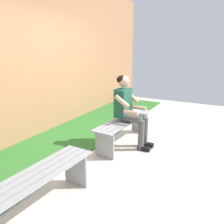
{
  "coord_description": "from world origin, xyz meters",
  "views": [
    {
      "loc": [
        3.72,
        1.74,
        1.77
      ],
      "look_at": [
        0.76,
        0.15,
        0.82
      ],
      "focal_mm": 37.68,
      "sensor_mm": 36.0,
      "label": 1
    }
  ],
  "objects_px": {
    "bench_near": "(124,125)",
    "person_seated": "(129,108)",
    "bench_far": "(36,185)",
    "book_open": "(135,111)",
    "apple": "(133,111)"
  },
  "relations": [
    {
      "from": "person_seated",
      "to": "apple",
      "type": "xyz_separation_m",
      "value": [
        -0.45,
        -0.12,
        -0.19
      ]
    },
    {
      "from": "person_seated",
      "to": "book_open",
      "type": "height_order",
      "value": "person_seated"
    },
    {
      "from": "bench_near",
      "to": "bench_far",
      "type": "bearing_deg",
      "value": -0.0
    },
    {
      "from": "bench_far",
      "to": "apple",
      "type": "distance_m",
      "value": 2.61
    },
    {
      "from": "bench_near",
      "to": "bench_far",
      "type": "xyz_separation_m",
      "value": [
        2.18,
        -0.0,
        -0.0
      ]
    },
    {
      "from": "bench_near",
      "to": "person_seated",
      "type": "bearing_deg",
      "value": 71.7
    },
    {
      "from": "bench_far",
      "to": "person_seated",
      "type": "bearing_deg",
      "value": 177.28
    },
    {
      "from": "bench_near",
      "to": "book_open",
      "type": "height_order",
      "value": "book_open"
    },
    {
      "from": "person_seated",
      "to": "apple",
      "type": "bearing_deg",
      "value": -165.14
    },
    {
      "from": "bench_near",
      "to": "apple",
      "type": "bearing_deg",
      "value": -177.57
    },
    {
      "from": "bench_far",
      "to": "book_open",
      "type": "relative_size",
      "value": 3.72
    },
    {
      "from": "apple",
      "to": "person_seated",
      "type": "bearing_deg",
      "value": 14.86
    },
    {
      "from": "bench_near",
      "to": "apple",
      "type": "xyz_separation_m",
      "value": [
        -0.42,
        -0.02,
        0.16
      ]
    },
    {
      "from": "book_open",
      "to": "person_seated",
      "type": "bearing_deg",
      "value": 15.42
    },
    {
      "from": "bench_near",
      "to": "person_seated",
      "type": "relative_size",
      "value": 1.28
    }
  ]
}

